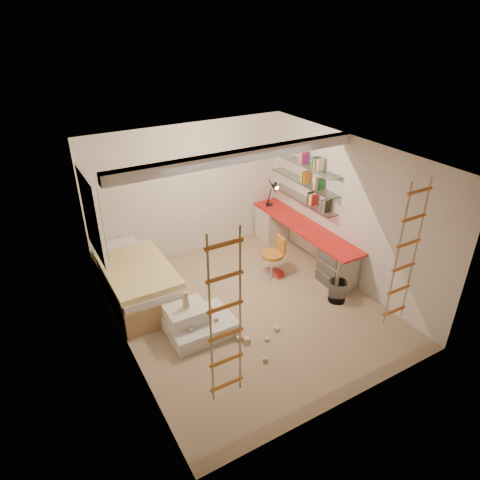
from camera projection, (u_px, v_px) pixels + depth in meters
floor at (249, 308)px, 7.10m from camera, size 4.50×4.50×0.00m
ceiling_beam at (240, 156)px, 6.13m from camera, size 4.00×0.18×0.16m
window_frame at (92, 216)px, 6.64m from camera, size 0.06×1.15×1.35m
window_blind at (95, 215)px, 6.66m from camera, size 0.02×1.00×1.20m
rope_ladder_left at (226, 321)px, 4.45m from camera, size 0.41×0.04×2.13m
rope_ladder_right at (406, 256)px, 5.64m from camera, size 0.41×0.04×2.13m
waste_bin at (337, 291)px, 7.21m from camera, size 0.30×0.30×0.37m
desk at (302, 241)px, 8.32m from camera, size 0.56×2.80×0.75m
shelves at (304, 182)px, 8.07m from camera, size 0.25×1.80×0.71m
bed at (137, 281)px, 7.23m from camera, size 1.02×2.00×0.69m
task_lamp at (274, 190)px, 8.68m from camera, size 0.14×0.36×0.57m
swivel_chair at (273, 262)px, 7.83m from camera, size 0.51×0.51×0.79m
play_platform at (196, 322)px, 6.52m from camera, size 1.00×0.78×0.44m
toy_blocks at (224, 323)px, 6.37m from camera, size 1.33×1.22×0.71m
books at (304, 176)px, 8.01m from camera, size 0.14×0.70×0.92m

